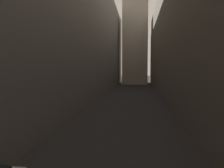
{
  "coord_description": "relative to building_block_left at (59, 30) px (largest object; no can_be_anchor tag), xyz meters",
  "views": [
    {
      "loc": [
        1.53,
        10.27,
        5.39
      ],
      "look_at": [
        0.0,
        23.65,
        4.49
      ],
      "focal_mm": 38.6,
      "sensor_mm": 36.0,
      "label": 1
    }
  ],
  "objects": [
    {
      "name": "ground_plane",
      "position": [
        11.99,
        -2.0,
        -11.86
      ],
      "size": [
        264.0,
        264.0,
        0.0
      ],
      "primitive_type": "plane",
      "color": "#232326"
    },
    {
      "name": "building_block_left",
      "position": [
        0.0,
        0.0,
        0.0
      ],
      "size": [
        12.97,
        108.0,
        23.72
      ],
      "primitive_type": "cube",
      "color": "slate",
      "rests_on": "ground"
    },
    {
      "name": "building_block_right",
      "position": [
        24.2,
        0.0,
        -1.05
      ],
      "size": [
        13.43,
        108.0,
        21.61
      ],
      "primitive_type": "cube",
      "color": "#60594F",
      "rests_on": "ground"
    }
  ]
}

